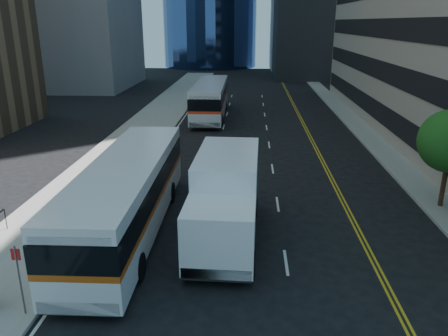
# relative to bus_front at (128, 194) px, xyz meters

# --- Properties ---
(ground) EXTENTS (160.00, 160.00, 0.00)m
(ground) POSITION_rel_bus_front_xyz_m (6.56, -4.37, -1.89)
(ground) COLOR black
(ground) RESTS_ON ground
(sidewalk_west) EXTENTS (5.00, 90.00, 0.15)m
(sidewalk_west) POSITION_rel_bus_front_xyz_m (-3.94, 20.63, -1.81)
(sidewalk_west) COLOR gray
(sidewalk_west) RESTS_ON ground
(sidewalk_east) EXTENTS (2.00, 90.00, 0.15)m
(sidewalk_east) POSITION_rel_bus_front_xyz_m (15.56, 20.63, -1.81)
(sidewalk_east) COLOR gray
(sidewalk_east) RESTS_ON ground
(bus_front) EXTENTS (3.13, 13.45, 3.46)m
(bus_front) POSITION_rel_bus_front_xyz_m (0.00, 0.00, 0.00)
(bus_front) COLOR white
(bus_front) RESTS_ON ground
(bus_rear) EXTENTS (3.09, 13.53, 3.48)m
(bus_rear) POSITION_rel_bus_front_xyz_m (1.43, 26.24, 0.01)
(bus_rear) COLOR silver
(bus_rear) RESTS_ON ground
(box_truck) EXTENTS (2.96, 7.93, 3.76)m
(box_truck) POSITION_rel_bus_front_xyz_m (4.48, -0.42, 0.09)
(box_truck) COLOR white
(box_truck) RESTS_ON ground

